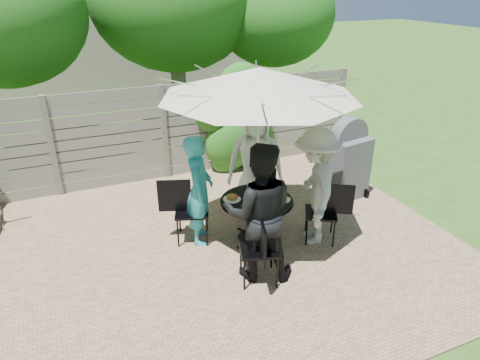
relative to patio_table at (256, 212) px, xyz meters
name	(u,v)px	position (x,y,z in m)	size (l,w,h in m)	color
backyard_envelope	(107,13)	(-0.58, 10.04, 2.13)	(60.00, 60.00, 5.00)	#2F4C17
patio_table	(256,212)	(0.00, 0.00, 0.00)	(1.37, 1.37, 0.69)	black
umbrella	(259,82)	(0.00, 0.00, 1.91)	(3.49, 3.49, 2.58)	silver
chair_back	(254,194)	(0.38, 0.89, -0.19)	(0.59, 0.73, 0.95)	black
person_back	(255,162)	(0.33, 0.76, 0.45)	(0.91, 0.59, 1.85)	silver
chair_left	(192,222)	(-0.89, 0.38, -0.18)	(0.77, 0.61, 1.00)	black
person_left	(199,191)	(-0.76, 0.33, 0.35)	(0.61, 0.40, 1.66)	teal
chair_front	(259,261)	(-0.38, -0.89, -0.18)	(0.60, 0.77, 1.00)	black
person_front	(259,213)	(-0.33, -0.76, 0.46)	(0.91, 0.71, 1.87)	black
chair_right	(321,224)	(0.89, -0.38, -0.20)	(0.71, 0.62, 0.94)	black
person_right	(315,187)	(0.76, -0.33, 0.41)	(1.14, 0.66, 1.77)	#B8B7B2
plate_back	(256,187)	(0.14, 0.33, 0.23)	(0.26, 0.26, 0.06)	white
plate_left	(232,198)	(-0.33, 0.14, 0.23)	(0.26, 0.26, 0.06)	white
plate_front	(258,210)	(-0.14, -0.33, 0.23)	(0.26, 0.26, 0.06)	white
plate_right	(282,198)	(0.33, -0.14, 0.23)	(0.26, 0.26, 0.06)	white
glass_back	(249,187)	(0.01, 0.28, 0.28)	(0.07, 0.07, 0.14)	silver
glass_front	(265,204)	(-0.01, -0.28, 0.28)	(0.07, 0.07, 0.14)	silver
glass_right	(274,192)	(0.28, -0.01, 0.28)	(0.07, 0.07, 0.14)	silver
syrup_jug	(253,193)	(-0.04, 0.07, 0.29)	(0.09, 0.09, 0.16)	#59280C
coffee_cup	(263,189)	(0.18, 0.16, 0.27)	(0.08, 0.08, 0.12)	#C6B293
bbq_grill	(346,162)	(2.06, 0.70, 0.20)	(0.81, 0.68, 1.48)	#504F54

